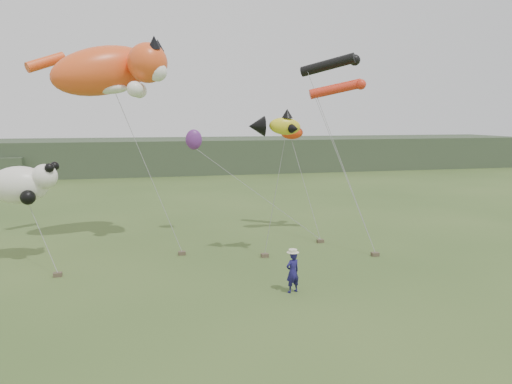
# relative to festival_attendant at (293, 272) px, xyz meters

# --- Properties ---
(ground) EXTENTS (120.00, 120.00, 0.00)m
(ground) POSITION_rel_festival_attendant_xyz_m (-0.04, 0.05, -0.81)
(ground) COLOR #385123
(ground) RESTS_ON ground
(headland) EXTENTS (90.00, 13.00, 4.00)m
(headland) POSITION_rel_festival_attendant_xyz_m (-3.15, 44.74, 1.11)
(headland) COLOR #2D3D28
(headland) RESTS_ON ground
(festival_attendant) EXTENTS (0.69, 0.57, 1.63)m
(festival_attendant) POSITION_rel_festival_attendant_xyz_m (0.00, 0.00, 0.00)
(festival_attendant) COLOR #1A1654
(festival_attendant) RESTS_ON ground
(sandbag_anchors) EXTENTS (15.01, 3.38, 0.18)m
(sandbag_anchors) POSITION_rel_festival_attendant_xyz_m (-0.70, 5.28, -0.72)
(sandbag_anchors) COLOR brown
(sandbag_anchors) RESTS_ON ground
(cat_kite) EXTENTS (7.21, 4.30, 3.51)m
(cat_kite) POSITION_rel_festival_attendant_xyz_m (-6.80, 9.58, 8.34)
(cat_kite) COLOR #F7531F
(cat_kite) RESTS_ON ground
(fish_kite) EXTENTS (2.48, 1.67, 1.28)m
(fish_kite) POSITION_rel_festival_attendant_xyz_m (0.57, 4.85, 5.53)
(fish_kite) COLOR yellow
(fish_kite) RESTS_ON ground
(tube_kites) EXTENTS (3.17, 2.58, 2.48)m
(tube_kites) POSITION_rel_festival_attendant_xyz_m (5.00, 8.39, 8.22)
(tube_kites) COLOR black
(tube_kites) RESTS_ON ground
(panda_kite) EXTENTS (3.07, 1.99, 1.91)m
(panda_kite) POSITION_rel_festival_attendant_xyz_m (-10.89, 6.96, 2.86)
(panda_kite) COLOR white
(panda_kite) RESTS_ON ground
(misc_kites) EXTENTS (6.48, 2.05, 1.34)m
(misc_kites) POSITION_rel_festival_attendant_xyz_m (0.23, 9.86, 4.87)
(misc_kites) COLOR red
(misc_kites) RESTS_ON ground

